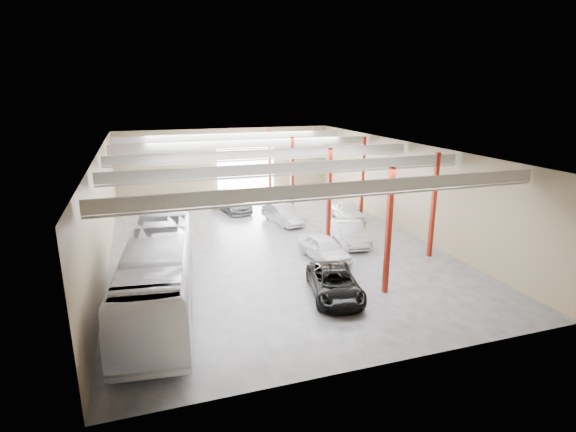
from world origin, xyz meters
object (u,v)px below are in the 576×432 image
coach_bus (159,274)px  car_right_near (349,232)px  car_row_c (231,203)px  car_right_far (347,210)px  car_row_b (283,214)px  car_row_a (324,248)px  black_sedan (335,283)px

coach_bus → car_right_near: 14.93m
coach_bus → car_row_c: bearing=74.5°
car_right_near → car_right_far: 6.16m
car_row_b → car_row_a: bearing=-101.4°
coach_bus → car_right_far: coach_bus is taller
black_sedan → car_row_b: size_ratio=1.11×
black_sedan → car_row_c: (-1.81, 19.29, 0.03)m
coach_bus → car_right_far: bearing=42.7°
coach_bus → car_right_near: bearing=30.9°
coach_bus → car_right_near: size_ratio=2.66×
car_row_a → car_right_far: size_ratio=0.98×
coach_bus → car_row_b: 16.42m
black_sedan → car_row_b: 14.17m
car_right_near → car_right_far: car_right_near is taller
car_row_b → car_right_near: bearing=-76.3°
coach_bus → car_row_a: coach_bus is taller
car_row_c → car_right_far: bearing=-49.6°
coach_bus → car_right_far: size_ratio=2.79×
car_row_b → car_right_near: size_ratio=0.97×
car_row_b → car_right_near: car_right_near is taller
car_row_a → car_right_near: 3.89m
black_sedan → car_row_c: size_ratio=1.00×
car_right_near → car_row_a: bearing=-133.2°
car_row_b → car_right_far: 5.58m
black_sedan → car_row_c: 19.37m
car_right_near → car_right_far: bearing=73.2°
car_row_c → car_right_far: (8.89, -5.99, 0.04)m
car_row_b → car_row_c: car_row_b is taller
black_sedan → car_row_b: car_row_b is taller
car_row_a → coach_bus: bearing=-168.4°
car_row_b → car_right_far: size_ratio=1.02×
coach_bus → car_row_c: (7.22, 17.70, -1.09)m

